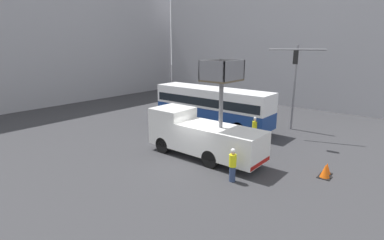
{
  "coord_description": "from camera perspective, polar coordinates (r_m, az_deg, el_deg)",
  "views": [
    {
      "loc": [
        -12.85,
        -10.5,
        6.85
      ],
      "look_at": [
        1.0,
        0.89,
        2.25
      ],
      "focal_mm": 28.0,
      "sensor_mm": 36.0,
      "label": 1
    }
  ],
  "objects": [
    {
      "name": "road_worker_near_truck",
      "position": [
        15.43,
        7.74,
        -8.51
      ],
      "size": [
        0.38,
        0.38,
        1.77
      ],
      "rotation": [
        0.0,
        0.0,
        0.28
      ],
      "color": "navy",
      "rests_on": "ground_plane"
    },
    {
      "name": "traffic_cone_mid_road",
      "position": [
        17.35,
        24.03,
        -8.93
      ],
      "size": [
        0.65,
        0.65,
        0.74
      ],
      "color": "black",
      "rests_on": "ground_plane"
    },
    {
      "name": "road_worker_directing",
      "position": [
        22.0,
        11.85,
        -1.65
      ],
      "size": [
        0.38,
        0.38,
        1.78
      ],
      "rotation": [
        0.0,
        0.0,
        2.68
      ],
      "color": "navy",
      "rests_on": "ground_plane"
    },
    {
      "name": "traffic_light_pole",
      "position": [
        23.85,
        19.01,
        8.09
      ],
      "size": [
        3.98,
        3.72,
        6.72
      ],
      "color": "slate",
      "rests_on": "ground_plane"
    },
    {
      "name": "building_backdrop_side",
      "position": [
        40.78,
        16.33,
        15.78
      ],
      "size": [
        10.0,
        28.0,
        16.46
      ],
      "color": "#9E9EA3",
      "rests_on": "ground_plane"
    },
    {
      "name": "city_bus",
      "position": [
        25.1,
        3.85,
        3.03
      ],
      "size": [
        2.45,
        10.45,
        3.26
      ],
      "rotation": [
        0.0,
        0.0,
        1.51
      ],
      "color": "navy",
      "rests_on": "ground_plane"
    },
    {
      "name": "ground_plane",
      "position": [
        17.96,
        0.15,
        -8.04
      ],
      "size": [
        120.0,
        120.0,
        0.0
      ],
      "primitive_type": "plane",
      "color": "#333335"
    },
    {
      "name": "building_backdrop_far",
      "position": [
        40.03,
        -32.78,
        12.92
      ],
      "size": [
        44.0,
        10.0,
        14.73
      ],
      "color": "#9E9EA3",
      "rests_on": "ground_plane"
    },
    {
      "name": "utility_truck",
      "position": [
        18.26,
        1.84,
        -2.62
      ],
      "size": [
        2.26,
        7.5,
        5.98
      ],
      "color": "silver",
      "rests_on": "ground_plane"
    },
    {
      "name": "traffic_cone_near_truck",
      "position": [
        17.87,
        24.3,
        -8.5
      ],
      "size": [
        0.54,
        0.54,
        0.62
      ],
      "color": "black",
      "rests_on": "ground_plane"
    }
  ]
}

